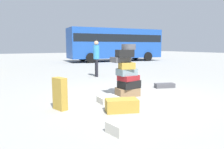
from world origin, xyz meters
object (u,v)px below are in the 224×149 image
at_px(suitcase_tower, 127,74).
at_px(suitcase_charcoal_foreground_near, 165,86).
at_px(suitcase_cream_right_side, 125,126).
at_px(parked_bus, 115,43).
at_px(suitcase_cream_left_side, 108,99).
at_px(person_bearded_onlooker, 96,55).
at_px(suitcase_tan_white_trunk, 122,105).
at_px(suitcase_tan_foreground_far, 60,94).

relative_size(suitcase_tower, suitcase_charcoal_foreground_near, 2.21).
bearing_deg(suitcase_cream_right_side, parked_bus, 50.74).
distance_m(suitcase_tower, parked_bus, 14.87).
bearing_deg(suitcase_cream_left_side, suitcase_charcoal_foreground_near, 17.38).
height_order(suitcase_cream_left_side, person_bearded_onlooker, person_bearded_onlooker).
bearing_deg(suitcase_charcoal_foreground_near, suitcase_cream_left_side, -144.82).
distance_m(suitcase_charcoal_foreground_near, person_bearded_onlooker, 4.03).
distance_m(suitcase_charcoal_foreground_near, parked_bus, 13.77).
height_order(suitcase_charcoal_foreground_near, person_bearded_onlooker, person_bearded_onlooker).
bearing_deg(suitcase_charcoal_foreground_near, suitcase_cream_right_side, -122.92).
xyz_separation_m(suitcase_tower, suitcase_cream_right_side, (-1.54, -2.24, -0.59)).
bearing_deg(person_bearded_onlooker, parked_bus, 159.72).
distance_m(suitcase_tower, suitcase_cream_right_side, 2.78).
distance_m(suitcase_tower, suitcase_tan_white_trunk, 1.66).
relative_size(suitcase_tower, person_bearded_onlooker, 0.89).
bearing_deg(suitcase_tan_white_trunk, parked_bus, 79.51).
relative_size(suitcase_charcoal_foreground_near, person_bearded_onlooker, 0.40).
bearing_deg(parked_bus, suitcase_tan_foreground_far, -119.85).
xyz_separation_m(suitcase_tower, person_bearded_onlooker, (0.98, 4.15, 0.37)).
bearing_deg(suitcase_cream_left_side, person_bearded_onlooker, 70.37).
relative_size(suitcase_tan_foreground_far, suitcase_cream_left_side, 1.48).
bearing_deg(suitcase_tan_white_trunk, suitcase_tower, 71.73).
bearing_deg(suitcase_cream_left_side, suitcase_tower, 26.69).
distance_m(suitcase_cream_right_side, parked_bus, 17.63).
bearing_deg(suitcase_tan_foreground_far, suitcase_tan_white_trunk, -53.07).
bearing_deg(suitcase_charcoal_foreground_near, suitcase_tan_foreground_far, -149.75).
bearing_deg(suitcase_cream_right_side, suitcase_tan_white_trunk, 51.18).
height_order(suitcase_cream_right_side, suitcase_tan_white_trunk, suitcase_tan_white_trunk).
xyz_separation_m(suitcase_tower, suitcase_tan_foreground_far, (-2.17, -0.37, -0.30)).
xyz_separation_m(suitcase_cream_left_side, parked_bus, (8.15, 13.29, 1.75)).
bearing_deg(person_bearded_onlooker, suitcase_cream_left_side, -6.44).
height_order(suitcase_tower, suitcase_cream_right_side, suitcase_tower).
distance_m(suitcase_cream_left_side, suitcase_tan_white_trunk, 0.86).
height_order(suitcase_cream_left_side, suitcase_tan_white_trunk, suitcase_tan_white_trunk).
relative_size(suitcase_tan_white_trunk, parked_bus, 0.08).
relative_size(suitcase_tower, suitcase_cream_right_side, 2.65).
height_order(suitcase_tan_white_trunk, person_bearded_onlooker, person_bearded_onlooker).
height_order(suitcase_charcoal_foreground_near, parked_bus, parked_bus).
bearing_deg(person_bearded_onlooker, suitcase_tan_foreground_far, -19.32).
distance_m(suitcase_tan_white_trunk, person_bearded_onlooker, 5.80).
relative_size(suitcase_tan_foreground_far, suitcase_tan_white_trunk, 1.05).
height_order(suitcase_tan_foreground_far, suitcase_tan_white_trunk, suitcase_tan_foreground_far).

